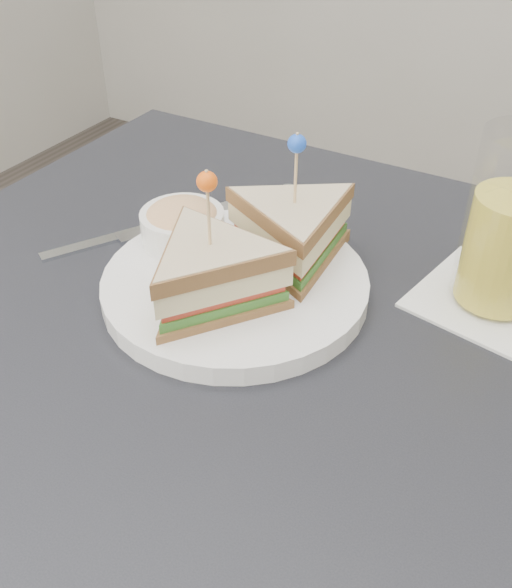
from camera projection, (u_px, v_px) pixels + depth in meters
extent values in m
cube|color=black|center=(241.00, 354.00, 0.59)|extent=(0.80, 0.80, 0.03)
cylinder|color=black|center=(178.00, 330.00, 1.19)|extent=(0.04, 0.04, 0.72)
cylinder|color=white|center=(235.00, 287.00, 0.63)|extent=(0.33, 0.33, 0.02)
cylinder|color=white|center=(235.00, 278.00, 0.62)|extent=(0.33, 0.33, 0.00)
cylinder|color=#E3BB82|center=(209.00, 215.00, 0.53)|extent=(0.00, 0.00, 0.08)
sphere|color=#FF5E10|center=(207.00, 182.00, 0.52)|extent=(0.02, 0.02, 0.02)
cylinder|color=#E3BB82|center=(296.00, 175.00, 0.59)|extent=(0.00, 0.00, 0.08)
sphere|color=blue|center=(297.00, 144.00, 0.57)|extent=(0.02, 0.02, 0.02)
cylinder|color=white|center=(183.00, 229.00, 0.66)|extent=(0.11, 0.11, 0.04)
ellipsoid|color=#E0B772|center=(182.00, 218.00, 0.66)|extent=(0.10, 0.10, 0.03)
cube|color=silver|center=(101.00, 242.00, 0.70)|extent=(0.08, 0.12, 0.00)
cube|color=silver|center=(175.00, 220.00, 0.74)|extent=(0.03, 0.03, 0.00)
cube|color=silver|center=(163.00, 228.00, 0.72)|extent=(0.06, 0.10, 0.01)
cube|color=silver|center=(244.00, 202.00, 0.77)|extent=(0.08, 0.12, 0.00)
cylinder|color=silver|center=(288.00, 189.00, 0.79)|extent=(0.03, 0.03, 0.00)
cube|color=white|center=(492.00, 301.00, 0.62)|extent=(0.16, 0.16, 0.00)
cylinder|color=gold|center=(506.00, 249.00, 0.59)|extent=(0.09, 0.09, 0.10)
cube|color=white|center=(500.00, 204.00, 0.56)|extent=(0.03, 0.03, 0.02)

